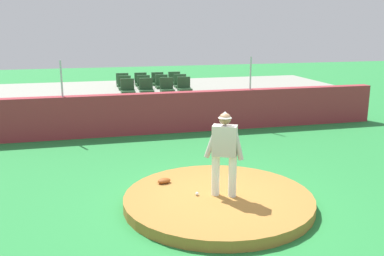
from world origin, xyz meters
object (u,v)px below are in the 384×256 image
fielding_glove (164,181)px  stadium_chair_6 (162,84)px  stadium_chair_11 (175,80)px  stadium_chair_8 (123,82)px  stadium_chair_9 (141,82)px  pitcher (224,148)px  stadium_chair_2 (167,87)px  stadium_chair_7 (181,83)px  stadium_chair_0 (128,89)px  stadium_chair_1 (146,88)px  stadium_chair_5 (144,85)px  baseball (197,194)px  stadium_chair_4 (125,85)px  stadium_chair_3 (184,87)px  stadium_chair_10 (158,81)px

fielding_glove → stadium_chair_6: stadium_chair_6 is taller
stadium_chair_11 → stadium_chair_6: bearing=52.5°
stadium_chair_8 → stadium_chair_11: same height
stadium_chair_8 → stadium_chair_11: size_ratio=1.00×
stadium_chair_9 → fielding_glove: bearing=85.7°
pitcher → stadium_chair_2: 7.41m
stadium_chair_2 → stadium_chair_7: size_ratio=1.00×
stadium_chair_0 → stadium_chair_1: size_ratio=1.00×
pitcher → stadium_chair_5: (-0.44, 8.30, 0.17)m
stadium_chair_0 → stadium_chair_5: size_ratio=1.00×
pitcher → stadium_chair_5: bearing=120.1°
baseball → stadium_chair_0: bearing=94.9°
stadium_chair_7 → stadium_chair_9: (-1.41, 0.91, 0.00)m
stadium_chair_2 → stadium_chair_5: same height
pitcher → stadium_chair_11: 9.29m
stadium_chair_2 → stadium_chair_11: bearing=-110.1°
stadium_chair_4 → stadium_chair_7: bearing=179.6°
stadium_chair_9 → stadium_chair_3: bearing=127.0°
stadium_chair_2 → stadium_chair_5: 1.15m
stadium_chair_1 → stadium_chair_7: same height
stadium_chair_3 → stadium_chair_9: same height
pitcher → stadium_chair_3: bearing=110.0°
stadium_chair_6 → stadium_chair_7: 0.73m
fielding_glove → stadium_chair_10: 8.40m
stadium_chair_2 → stadium_chair_3: same height
stadium_chair_0 → baseball: bearing=94.9°
stadium_chair_1 → stadium_chair_8: size_ratio=1.00×
stadium_chair_5 → stadium_chair_3: bearing=147.9°
pitcher → stadium_chair_10: (0.25, 9.21, 0.17)m
stadium_chair_2 → stadium_chair_3: (0.65, 0.05, 0.00)m
baseball → stadium_chair_7: bearing=79.6°
pitcher → stadium_chair_6: size_ratio=3.51×
stadium_chair_6 → stadium_chair_10: 0.87m
pitcher → stadium_chair_4: bearing=125.0°
baseball → stadium_chair_10: bearing=85.1°
stadium_chair_1 → stadium_chair_2: (0.75, -0.00, 0.00)m
pitcher → stadium_chair_4: 8.42m
stadium_chair_3 → stadium_chair_8: 2.73m
stadium_chair_3 → stadium_chair_9: bearing=-53.0°
baseball → stadium_chair_6: 8.33m
baseball → stadium_chair_5: 8.25m
baseball → stadium_chair_3: stadium_chair_3 is taller
stadium_chair_7 → stadium_chair_8: 2.32m
stadium_chair_5 → stadium_chair_9: same height
stadium_chair_6 → stadium_chair_7: same height
pitcher → stadium_chair_10: bearing=115.5°
baseball → stadium_chair_0: stadium_chair_0 is taller
fielding_glove → stadium_chair_5: 7.43m
fielding_glove → stadium_chair_3: (1.97, 6.46, 1.13)m
pitcher → stadium_chair_9: bearing=119.7°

